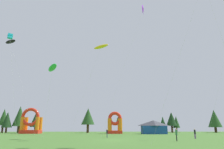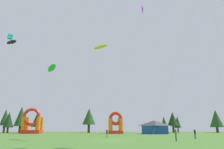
{
  "view_description": "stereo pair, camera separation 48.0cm",
  "coord_description": "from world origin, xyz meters",
  "px_view_note": "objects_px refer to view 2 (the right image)",
  "views": [
    {
      "loc": [
        -0.7,
        -33.0,
        2.01
      ],
      "look_at": [
        0.0,
        10.2,
        12.84
      ],
      "focal_mm": 33.52,
      "sensor_mm": 36.0,
      "label": 1
    },
    {
      "loc": [
        -0.22,
        -33.01,
        2.01
      ],
      "look_at": [
        0.0,
        10.2,
        12.84
      ],
      "focal_mm": 33.52,
      "sensor_mm": 36.0,
      "label": 2
    }
  ],
  "objects_px": {
    "kite_cyan_box": "(10,37)",
    "person_far_side": "(107,132)",
    "kite_green_parafoil": "(52,68)",
    "kite_yellow_parafoil": "(101,47)",
    "inflatable_orange_dome": "(32,124)",
    "festival_tent": "(154,127)",
    "inflatable_blue_arch": "(116,125)",
    "person_left_edge": "(176,134)",
    "person_near_camera": "(195,133)",
    "kite_black_parafoil": "(12,42)",
    "kite_purple_diamond": "(143,9)"
  },
  "relations": [
    {
      "from": "person_left_edge",
      "to": "inflatable_blue_arch",
      "type": "xyz_separation_m",
      "value": [
        -7.97,
        34.26,
        1.41
      ]
    },
    {
      "from": "kite_cyan_box",
      "to": "person_far_side",
      "type": "bearing_deg",
      "value": 15.28
    },
    {
      "from": "person_left_edge",
      "to": "festival_tent",
      "type": "bearing_deg",
      "value": -163.15
    },
    {
      "from": "kite_black_parafoil",
      "to": "kite_green_parafoil",
      "type": "bearing_deg",
      "value": -53.51
    },
    {
      "from": "kite_green_parafoil",
      "to": "festival_tent",
      "type": "height_order",
      "value": "kite_green_parafoil"
    },
    {
      "from": "inflatable_blue_arch",
      "to": "festival_tent",
      "type": "bearing_deg",
      "value": -14.4
    },
    {
      "from": "kite_purple_diamond",
      "to": "person_near_camera",
      "type": "xyz_separation_m",
      "value": [
        8.23,
        0.86,
        -23.32
      ]
    },
    {
      "from": "kite_cyan_box",
      "to": "kite_green_parafoil",
      "type": "height_order",
      "value": "kite_cyan_box"
    },
    {
      "from": "inflatable_orange_dome",
      "to": "inflatable_blue_arch",
      "type": "height_order",
      "value": "inflatable_orange_dome"
    },
    {
      "from": "person_near_camera",
      "to": "inflatable_blue_arch",
      "type": "distance_m",
      "value": 31.2
    },
    {
      "from": "kite_yellow_parafoil",
      "to": "kite_green_parafoil",
      "type": "xyz_separation_m",
      "value": [
        -7.14,
        -7.4,
        -6.44
      ]
    },
    {
      "from": "kite_yellow_parafoil",
      "to": "inflatable_orange_dome",
      "type": "relative_size",
      "value": 2.32
    },
    {
      "from": "kite_purple_diamond",
      "to": "person_far_side",
      "type": "bearing_deg",
      "value": 146.75
    },
    {
      "from": "kite_cyan_box",
      "to": "person_near_camera",
      "type": "distance_m",
      "value": 37.62
    },
    {
      "from": "kite_green_parafoil",
      "to": "person_left_edge",
      "type": "height_order",
      "value": "kite_green_parafoil"
    },
    {
      "from": "person_near_camera",
      "to": "inflatable_orange_dome",
      "type": "xyz_separation_m",
      "value": [
        -38.96,
        29.04,
        1.89
      ]
    },
    {
      "from": "person_near_camera",
      "to": "inflatable_blue_arch",
      "type": "height_order",
      "value": "inflatable_blue_arch"
    },
    {
      "from": "kite_cyan_box",
      "to": "kite_green_parafoil",
      "type": "relative_size",
      "value": 1.63
    },
    {
      "from": "kite_black_parafoil",
      "to": "person_left_edge",
      "type": "relative_size",
      "value": 16.0
    },
    {
      "from": "kite_black_parafoil",
      "to": "inflatable_orange_dome",
      "type": "relative_size",
      "value": 3.66
    },
    {
      "from": "kite_cyan_box",
      "to": "kite_black_parafoil",
      "type": "xyz_separation_m",
      "value": [
        -11.89,
        24.05,
        9.09
      ]
    },
    {
      "from": "kite_green_parafoil",
      "to": "inflatable_blue_arch",
      "type": "height_order",
      "value": "kite_green_parafoil"
    },
    {
      "from": "kite_black_parafoil",
      "to": "kite_green_parafoil",
      "type": "relative_size",
      "value": 2.45
    },
    {
      "from": "kite_cyan_box",
      "to": "kite_green_parafoil",
      "type": "distance_m",
      "value": 13.26
    },
    {
      "from": "kite_green_parafoil",
      "to": "inflatable_orange_dome",
      "type": "height_order",
      "value": "kite_green_parafoil"
    },
    {
      "from": "kite_yellow_parafoil",
      "to": "person_left_edge",
      "type": "height_order",
      "value": "kite_yellow_parafoil"
    },
    {
      "from": "kite_yellow_parafoil",
      "to": "person_left_edge",
      "type": "relative_size",
      "value": 10.14
    },
    {
      "from": "kite_yellow_parafoil",
      "to": "festival_tent",
      "type": "distance_m",
      "value": 32.3
    },
    {
      "from": "kite_purple_diamond",
      "to": "inflatable_blue_arch",
      "type": "xyz_separation_m",
      "value": [
        -4.86,
        29.15,
        -21.88
      ]
    },
    {
      "from": "kite_cyan_box",
      "to": "kite_green_parafoil",
      "type": "bearing_deg",
      "value": -27.84
    },
    {
      "from": "festival_tent",
      "to": "person_left_edge",
      "type": "bearing_deg",
      "value": -96.02
    },
    {
      "from": "inflatable_blue_arch",
      "to": "kite_yellow_parafoil",
      "type": "bearing_deg",
      "value": -97.27
    },
    {
      "from": "person_near_camera",
      "to": "inflatable_orange_dome",
      "type": "height_order",
      "value": "inflatable_orange_dome"
    },
    {
      "from": "kite_yellow_parafoil",
      "to": "inflatable_orange_dome",
      "type": "bearing_deg",
      "value": 128.73
    },
    {
      "from": "inflatable_blue_arch",
      "to": "festival_tent",
      "type": "relative_size",
      "value": 0.95
    },
    {
      "from": "kite_cyan_box",
      "to": "festival_tent",
      "type": "distance_m",
      "value": 44.4
    },
    {
      "from": "inflatable_blue_arch",
      "to": "person_far_side",
      "type": "bearing_deg",
      "value": -95.14
    },
    {
      "from": "kite_yellow_parafoil",
      "to": "person_left_edge",
      "type": "distance_m",
      "value": 21.09
    },
    {
      "from": "kite_cyan_box",
      "to": "kite_yellow_parafoil",
      "type": "xyz_separation_m",
      "value": [
        16.83,
        2.28,
        -1.03
      ]
    },
    {
      "from": "festival_tent",
      "to": "kite_cyan_box",
      "type": "bearing_deg",
      "value": -139.93
    },
    {
      "from": "person_near_camera",
      "to": "person_far_side",
      "type": "xyz_separation_m",
      "value": [
        -15.29,
        3.77,
        -0.06
      ]
    },
    {
      "from": "kite_black_parafoil",
      "to": "kite_purple_diamond",
      "type": "bearing_deg",
      "value": -32.65
    },
    {
      "from": "kite_cyan_box",
      "to": "inflatable_blue_arch",
      "type": "height_order",
      "value": "kite_cyan_box"
    },
    {
      "from": "kite_yellow_parafoil",
      "to": "kite_black_parafoil",
      "type": "relative_size",
      "value": 0.63
    },
    {
      "from": "kite_green_parafoil",
      "to": "kite_purple_diamond",
      "type": "relative_size",
      "value": 0.46
    },
    {
      "from": "kite_cyan_box",
      "to": "inflatable_blue_arch",
      "type": "bearing_deg",
      "value": 55.43
    },
    {
      "from": "kite_purple_diamond",
      "to": "person_left_edge",
      "type": "relative_size",
      "value": 14.25
    },
    {
      "from": "person_left_edge",
      "to": "inflatable_blue_arch",
      "type": "relative_size",
      "value": 0.27
    },
    {
      "from": "kite_green_parafoil",
      "to": "festival_tent",
      "type": "bearing_deg",
      "value": 55.36
    },
    {
      "from": "inflatable_orange_dome",
      "to": "kite_black_parafoil",
      "type": "bearing_deg",
      "value": -135.74
    }
  ]
}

